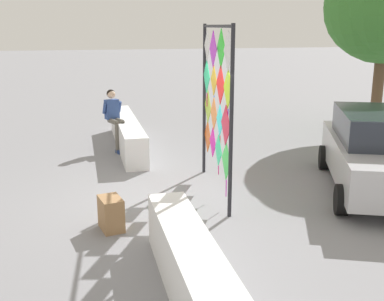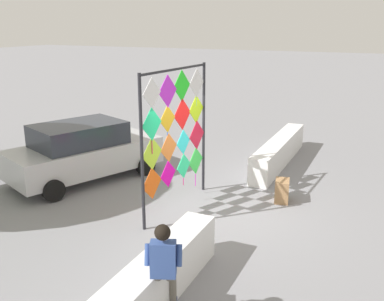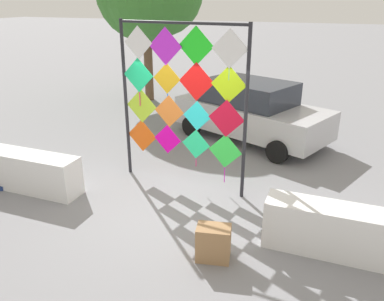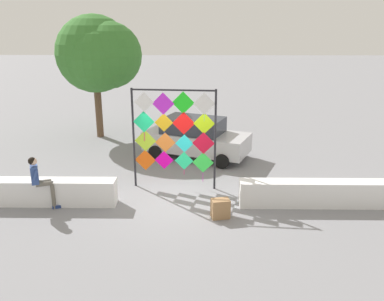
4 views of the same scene
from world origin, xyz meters
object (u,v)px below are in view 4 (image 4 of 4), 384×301
at_px(seated_vendor, 40,178).
at_px(cardboard_box_large, 220,209).
at_px(kite_display_rack, 174,131).
at_px(tree_broadleaf, 99,56).
at_px(parked_car, 196,137).

distance_m(seated_vendor, cardboard_box_large, 5.26).
height_order(kite_display_rack, tree_broadleaf, tree_broadleaf).
bearing_deg(cardboard_box_large, parked_car, 97.64).
relative_size(seated_vendor, tree_broadleaf, 0.29).
xyz_separation_m(cardboard_box_large, tree_broadleaf, (-5.14, 8.21, 3.57)).
bearing_deg(kite_display_rack, tree_broadleaf, 121.77).
distance_m(cardboard_box_large, tree_broadleaf, 10.32).
height_order(seated_vendor, tree_broadleaf, tree_broadleaf).
relative_size(kite_display_rack, cardboard_box_large, 6.01).
height_order(seated_vendor, parked_car, seated_vendor).
distance_m(kite_display_rack, cardboard_box_large, 3.08).
bearing_deg(cardboard_box_large, seated_vendor, 174.86).
bearing_deg(cardboard_box_large, kite_display_rack, 122.70).
height_order(parked_car, tree_broadleaf, tree_broadleaf).
height_order(kite_display_rack, cardboard_box_large, kite_display_rack).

